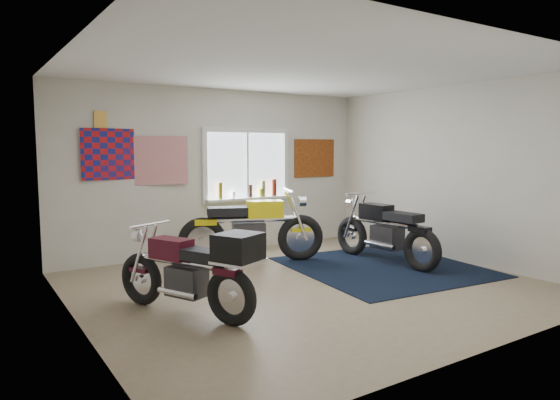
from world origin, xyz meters
TOP-DOWN VIEW (x-y plane):
  - ground at (0.00, 0.00)m, footprint 5.50×5.50m
  - room_shell at (0.00, 0.00)m, footprint 5.50×5.50m
  - navy_rug at (1.50, 0.18)m, footprint 2.75×2.84m
  - window_assembly at (0.50, 2.47)m, footprint 1.66×0.17m
  - oil_bottles at (0.62, 2.40)m, footprint 1.13×0.09m
  - flag_display at (-1.90, 2.48)m, footprint 1.60×0.10m
  - triumph_poster at (1.95, 2.48)m, footprint 0.90×0.03m
  - yellow_triumph at (0.03, 1.51)m, footprint 2.12×1.01m
  - black_chrome_bike at (1.72, 0.38)m, footprint 0.62×2.04m
  - maroon_tourer at (-1.69, -0.31)m, footprint 1.03×1.77m

SIDE VIEW (x-z plane):
  - ground at x=0.00m, z-range 0.00..0.00m
  - navy_rug at x=1.50m, z-range 0.00..0.01m
  - black_chrome_bike at x=1.72m, z-range -0.07..0.98m
  - maroon_tourer at x=-1.69m, z-range 0.02..0.96m
  - yellow_triumph at x=0.03m, z-range -0.07..1.05m
  - oil_bottles at x=0.62m, z-range 0.88..1.18m
  - window_assembly at x=0.50m, z-range 0.74..2.00m
  - triumph_poster at x=1.95m, z-range 1.20..1.90m
  - room_shell at x=0.00m, z-range -1.11..4.39m
  - flag_display at x=-1.90m, z-range 1.56..2.73m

